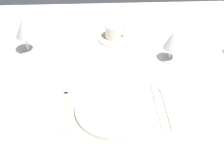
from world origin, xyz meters
TOP-DOWN VIEW (x-y plane):
  - ground_plane at (0.00, 0.00)m, footprint 6.00×6.00m
  - dining_table at (0.00, 0.00)m, footprint 1.80×1.11m
  - dinner_plate at (-0.03, -0.25)m, footprint 0.28×0.28m
  - fork_outer at (-0.21, -0.23)m, footprint 0.03×0.23m
  - dinner_knife at (0.13, -0.24)m, footprint 0.03×0.24m
  - spoon_soup at (0.16, -0.22)m, footprint 0.03×0.23m
  - saucer_left at (-0.02, 0.20)m, footprint 0.14×0.14m
  - coffee_cup_left at (-0.01, 0.20)m, footprint 0.10×0.08m
  - wine_glass_centre at (-0.40, 0.12)m, footprint 0.08×0.08m
  - wine_glass_left at (0.22, 0.03)m, footprint 0.07×0.07m

SIDE VIEW (x-z plane):
  - ground_plane at x=0.00m, z-range 0.00..0.00m
  - dining_table at x=0.00m, z-range 0.29..1.03m
  - fork_outer at x=-0.21m, z-range 0.74..0.74m
  - dinner_knife at x=0.13m, z-range 0.74..0.74m
  - spoon_soup at x=0.16m, z-range 0.74..0.75m
  - saucer_left at x=-0.02m, z-range 0.74..0.75m
  - dinner_plate at x=-0.03m, z-range 0.74..0.76m
  - coffee_cup_left at x=-0.01m, z-range 0.75..0.82m
  - wine_glass_left at x=0.22m, z-range 0.76..0.90m
  - wine_glass_centre at x=-0.40m, z-range 0.77..0.93m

